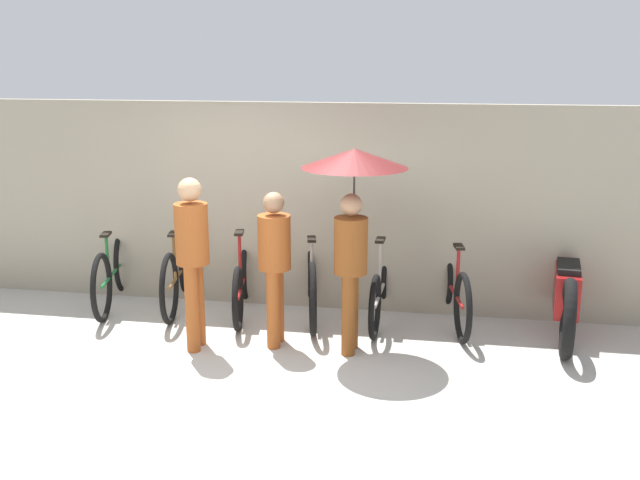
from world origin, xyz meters
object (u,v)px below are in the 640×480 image
(parked_bicycle_3, at_px, (311,281))
(parked_bicycle_2, at_px, (242,282))
(motorcycle, at_px, (566,294))
(parked_bicycle_0, at_px, (113,272))
(pedestrian_leading, at_px, (192,250))
(pedestrian_trailing, at_px, (353,193))
(parked_bicycle_4, at_px, (381,288))
(parked_bicycle_1, at_px, (179,273))
(parked_bicycle_5, at_px, (453,290))
(pedestrian_center, at_px, (275,258))

(parked_bicycle_3, bearing_deg, parked_bicycle_2, 82.21)
(motorcycle, bearing_deg, parked_bicycle_2, 96.99)
(parked_bicycle_0, xyz_separation_m, pedestrian_leading, (1.36, -1.04, 0.61))
(pedestrian_trailing, distance_m, motorcycle, 2.52)
(parked_bicycle_4, bearing_deg, parked_bicycle_0, 92.51)
(parked_bicycle_1, relative_size, motorcycle, 0.85)
(parked_bicycle_1, bearing_deg, parked_bicycle_0, 85.14)
(parked_bicycle_5, bearing_deg, parked_bicycle_1, 80.48)
(parked_bicycle_5, height_order, pedestrian_leading, pedestrian_leading)
(motorcycle, bearing_deg, parked_bicycle_1, 95.97)
(parked_bicycle_5, bearing_deg, motorcycle, -105.00)
(pedestrian_trailing, xyz_separation_m, motorcycle, (2.12, 0.75, -1.12))
(pedestrian_center, relative_size, motorcycle, 0.74)
(parked_bicycle_3, height_order, parked_bicycle_5, parked_bicycle_3)
(parked_bicycle_0, relative_size, pedestrian_trailing, 0.90)
(parked_bicycle_0, distance_m, pedestrian_leading, 1.82)
(motorcycle, bearing_deg, pedestrian_trailing, 116.59)
(parked_bicycle_1, height_order, parked_bicycle_2, parked_bicycle_1)
(parked_bicycle_4, height_order, parked_bicycle_5, parked_bicycle_4)
(parked_bicycle_1, xyz_separation_m, parked_bicycle_3, (1.54, -0.02, -0.00))
(parked_bicycle_1, xyz_separation_m, pedestrian_trailing, (2.10, -0.84, 1.15))
(parked_bicycle_0, relative_size, pedestrian_leading, 1.04)
(parked_bicycle_5, relative_size, pedestrian_leading, 1.03)
(pedestrian_leading, relative_size, pedestrian_trailing, 0.86)
(pedestrian_center, bearing_deg, motorcycle, 15.64)
(parked_bicycle_3, bearing_deg, pedestrian_center, 154.94)
(parked_bicycle_5, distance_m, pedestrian_center, 2.03)
(parked_bicycle_1, xyz_separation_m, parked_bicycle_5, (3.08, 0.01, -0.02))
(parked_bicycle_0, distance_m, motorcycle, 4.99)
(parked_bicycle_4, height_order, pedestrian_leading, pedestrian_leading)
(parked_bicycle_5, height_order, pedestrian_trailing, pedestrian_trailing)
(parked_bicycle_1, distance_m, parked_bicycle_5, 3.08)
(parked_bicycle_3, distance_m, motorcycle, 2.68)
(parked_bicycle_0, relative_size, parked_bicycle_2, 1.05)
(pedestrian_center, bearing_deg, parked_bicycle_5, 27.55)
(pedestrian_center, distance_m, motorcycle, 3.03)
(parked_bicycle_5, xyz_separation_m, pedestrian_leading, (-2.49, -1.12, 0.62))
(parked_bicycle_5, xyz_separation_m, motorcycle, (1.14, -0.10, 0.06))
(pedestrian_leading, xyz_separation_m, pedestrian_center, (0.75, 0.22, -0.10))
(parked_bicycle_3, xyz_separation_m, motorcycle, (2.68, -0.07, 0.03))
(parked_bicycle_3, relative_size, motorcycle, 0.89)
(parked_bicycle_4, xyz_separation_m, pedestrian_center, (-0.97, -0.88, 0.54))
(parked_bicycle_2, xyz_separation_m, pedestrian_center, (0.57, -0.81, 0.54))
(parked_bicycle_0, relative_size, parked_bicycle_5, 1.01)
(parked_bicycle_1, distance_m, pedestrian_trailing, 2.54)
(parked_bicycle_0, xyz_separation_m, parked_bicycle_3, (2.31, 0.05, 0.01))
(parked_bicycle_2, bearing_deg, parked_bicycle_0, 78.65)
(parked_bicycle_2, bearing_deg, parked_bicycle_1, 73.35)
(parked_bicycle_2, height_order, pedestrian_center, pedestrian_center)
(pedestrian_trailing, bearing_deg, motorcycle, 22.60)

